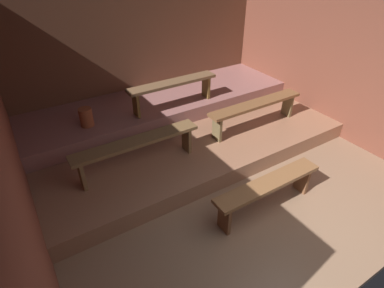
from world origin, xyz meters
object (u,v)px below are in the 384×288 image
bench_floor_center (268,187)px  bench_middle_center (173,86)px  pail_middle (86,117)px  bench_lower_right (256,107)px  bench_lower_left (137,145)px

bench_floor_center → bench_middle_center: (-0.05, 2.48, 0.56)m
pail_middle → bench_middle_center: bearing=-4.8°
bench_lower_right → bench_middle_center: size_ratio=1.12×
bench_floor_center → bench_lower_right: size_ratio=0.87×
bench_floor_center → bench_middle_center: size_ratio=0.98×
bench_lower_left → pail_middle: pail_middle is taller
bench_floor_center → bench_lower_left: 1.92m
bench_lower_left → bench_lower_right: bearing=0.0°
bench_lower_right → bench_middle_center: bearing=137.0°
bench_floor_center → bench_lower_right: bearing=54.3°
bench_floor_center → bench_lower_left: bearing=129.9°
bench_middle_center → pail_middle: (-1.56, 0.13, -0.24)m
bench_floor_center → bench_lower_right: (1.05, 1.46, 0.28)m
bench_lower_left → bench_floor_center: bearing=-50.1°
bench_lower_left → pail_middle: 1.22m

